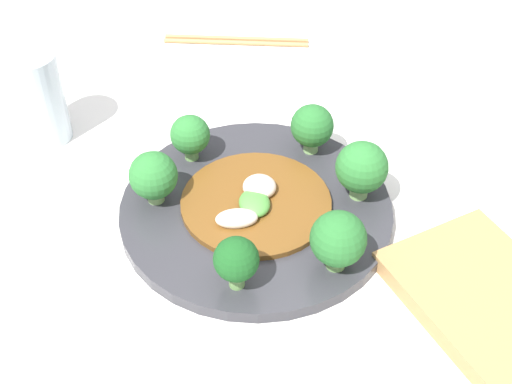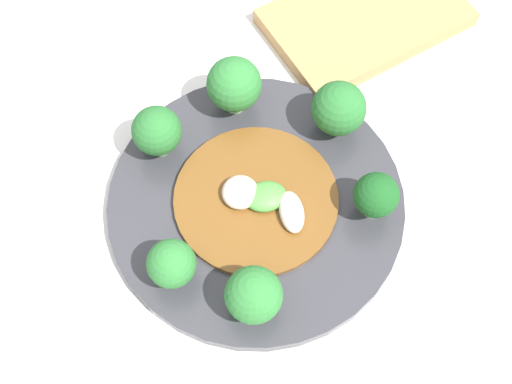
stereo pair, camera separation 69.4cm
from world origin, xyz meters
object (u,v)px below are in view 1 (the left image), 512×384
Objects in this scene: broccoli_northeast at (362,168)px; broccoli_southwest at (153,176)px; broccoli_west at (190,135)px; broccoli_southeast at (236,260)px; chopsticks at (236,41)px; plate at (256,210)px; drinking_glass at (37,98)px; cutting_board at (497,310)px; broccoli_north at (312,126)px; stirfry_center at (255,202)px; broccoli_east at (339,239)px.

broccoli_southwest is at bearing -133.92° from broccoli_northeast.
broccoli_west is 0.92× the size of broccoli_southwest.
broccoli_southeast is 0.34× the size of chopsticks.
drinking_glass is at bearing -164.00° from plate.
broccoli_southeast is (-0.01, -0.19, -0.00)m from broccoli_northeast.
broccoli_northeast reaches higher than chopsticks.
chopsticks is 0.59m from cutting_board.
broccoli_southwest reaches higher than broccoli_southeast.
broccoli_north is 0.53× the size of drinking_glass.
broccoli_northeast is (0.07, 0.09, 0.05)m from plate.
stirfry_center is at bearing 125.42° from broccoli_southeast.
broccoli_southeast is (0.07, -0.10, 0.04)m from plate.
broccoli_east is at bearing 10.59° from drinking_glass.
broccoli_southwest is at bearing 3.29° from drinking_glass.
broccoli_west is 0.33× the size of chopsticks.
plate is at bearing 16.00° from drinking_glass.
plate is 1.81× the size of stirfry_center.
cutting_board is (0.20, 0.16, -0.04)m from broccoli_southeast.
broccoli_west is at bearing -154.93° from broccoli_northeast.
broccoli_west is (-0.12, 0.01, 0.04)m from plate.
broccoli_northeast is at bearing 170.96° from cutting_board.
broccoli_north is 0.24× the size of cutting_board.
broccoli_north reaches higher than stirfry_center.
broccoli_east is 0.11m from broccoli_southeast.
stirfry_center reaches higher than plate.
cutting_board is (0.15, 0.07, -0.04)m from broccoli_east.
broccoli_northeast reaches higher than stirfry_center.
stirfry_center is at bearing -127.08° from broccoli_northeast.
drinking_glass is (-0.37, -0.18, 0.00)m from broccoli_northeast.
broccoli_southeast is 0.12m from stirfry_center.
broccoli_northeast is (0.09, -0.02, 0.00)m from broccoli_north.
broccoli_northeast is at bearing 46.08° from broccoli_southwest.
plate is at bearing -127.89° from broccoli_northeast.
chopsticks is (-0.29, 0.25, -0.00)m from plate.
drinking_glass is (-0.30, -0.09, 0.05)m from plate.
drinking_glass is at bearing -153.43° from broccoli_west.
broccoli_east is 0.43m from drinking_glass.
broccoli_northeast reaches higher than cutting_board.
stirfry_center is (-0.07, 0.10, -0.03)m from broccoli_southeast.
broccoli_north is 0.89× the size of broccoli_northeast.
broccoli_east reaches higher than broccoli_southeast.
broccoli_northeast reaches higher than broccoli_southwest.
broccoli_east is 0.22m from broccoli_southwest.
broccoli_west is at bearing -171.74° from cutting_board.
broccoli_north is 1.00× the size of broccoli_southwest.
chopsticks is (-0.36, 0.16, -0.05)m from broccoli_northeast.
broccoli_northeast reaches higher than plate.
broccoli_northeast is at bearing -14.36° from broccoli_north.
chopsticks is (0.01, 0.34, -0.06)m from drinking_glass.
broccoli_east is at bearing -40.98° from broccoli_north.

